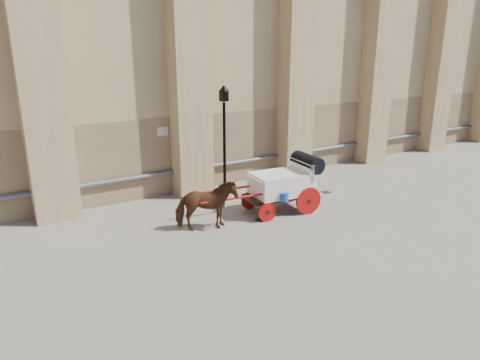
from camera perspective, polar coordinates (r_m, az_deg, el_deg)
ground at (r=14.52m, az=3.62°, el=-4.90°), size 90.00×90.00×0.00m
horse at (r=13.22m, az=-4.53°, el=-3.46°), size 2.04×1.35×1.58m
carriage at (r=14.81m, az=6.08°, el=-0.24°), size 4.54×1.73×1.94m
street_lamp at (r=16.75m, az=-2.11°, el=5.95°), size 0.39×0.39×4.15m
drain_grate_near at (r=14.23m, az=2.85°, el=-5.33°), size 0.41×0.41×0.01m
drain_grate_far at (r=17.30m, az=11.43°, el=-1.60°), size 0.35×0.35×0.01m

